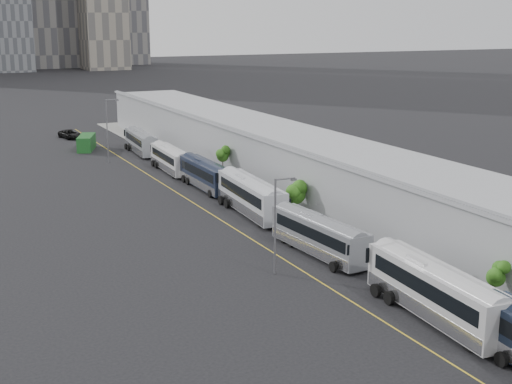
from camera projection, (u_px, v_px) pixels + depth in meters
sidewalk at (343, 226)px, 73.83m from camera, size 10.00×170.00×0.12m
lane_line at (252, 239)px, 69.38m from camera, size 0.12×160.00×0.02m
depot at (376, 189)px, 74.72m from camera, size 12.45×160.40×7.20m
bus_2 at (436, 296)px, 50.57m from camera, size 3.74×14.04×4.06m
bus_3 at (319, 239)px, 64.44m from camera, size 3.28×12.51×3.62m
bus_4 at (251, 199)px, 78.04m from camera, size 3.68×13.98×4.04m
bus_5 at (206, 177)px, 89.82m from camera, size 2.80×12.51×3.65m
bus_6 at (171, 161)px, 100.11m from camera, size 2.91×12.11×3.51m
bus_7 at (141, 144)px, 113.91m from camera, size 3.25×12.42×3.59m
tree_1 at (496, 275)px, 50.62m from camera, size 1.37×1.37×3.88m
tree_2 at (296, 191)px, 75.48m from camera, size 2.16×2.16×4.23m
tree_3 at (223, 154)px, 93.07m from camera, size 1.62×1.62×4.57m
street_lamp_near at (277, 219)px, 58.92m from camera, size 2.04×0.22×8.22m
street_lamp_far at (108, 126)px, 105.56m from camera, size 2.04×0.22×9.49m
shipping_container at (86, 143)px, 116.94m from camera, size 4.46×7.02×2.41m
suv at (70, 134)px, 128.38m from camera, size 3.75×6.01×1.55m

